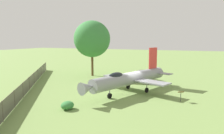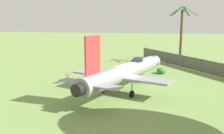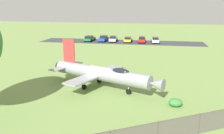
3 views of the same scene
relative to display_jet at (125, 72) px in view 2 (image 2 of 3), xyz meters
name	(u,v)px [view 2 (image 2 of 3)]	position (x,y,z in m)	size (l,w,h in m)	color
ground_plane	(123,91)	(0.32, -0.12, -1.78)	(200.00, 200.00, 0.00)	#75934C
display_jet	(125,72)	(0.00, 0.00, 0.00)	(13.87, 9.26, 5.33)	gray
palm_tree	(181,34)	(-15.42, 6.18, 2.62)	(3.99, 3.91, 8.29)	brown
shrub_near_fence	(161,71)	(-8.02, 3.40, -1.40)	(1.30, 1.17, 0.76)	#387F3D
info_plaque	(68,76)	(-1.36, -6.09, -0.93)	(0.60, 0.71, 1.14)	#333333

